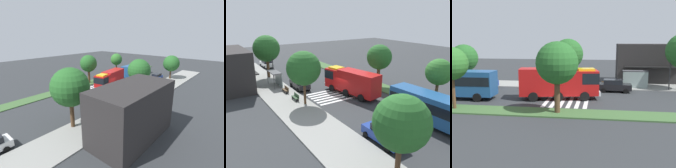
{
  "view_description": "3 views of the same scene",
  "coord_description": "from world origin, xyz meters",
  "views": [
    {
      "loc": [
        27.08,
        23.05,
        11.77
      ],
      "look_at": [
        0.45,
        0.51,
        1.29
      ],
      "focal_mm": 26.94,
      "sensor_mm": 36.0,
      "label": 1
    },
    {
      "loc": [
        -26.33,
        18.25,
        11.65
      ],
      "look_at": [
        0.51,
        0.7,
        1.62
      ],
      "focal_mm": 36.32,
      "sensor_mm": 36.0,
      "label": 2
    },
    {
      "loc": [
        4.25,
        -30.8,
        7.11
      ],
      "look_at": [
        -0.25,
        0.94,
        1.52
      ],
      "focal_mm": 41.34,
      "sensor_mm": 36.0,
      "label": 3
    }
  ],
  "objects": [
    {
      "name": "crosswalk",
      "position": [
        0.48,
        0.0,
        0.01
      ],
      "size": [
        4.95,
        10.01,
        0.01
      ],
      "color": "silver",
      "rests_on": "ground_plane"
    },
    {
      "name": "median_tree_west",
      "position": [
        0.23,
        -7.06,
        4.87
      ],
      "size": [
        4.04,
        4.04,
        6.8
      ],
      "color": "#513823",
      "rests_on": "median_strip"
    },
    {
      "name": "median_tree_far_west",
      "position": [
        -10.45,
        -7.06,
        4.68
      ],
      "size": [
        3.3,
        3.3,
        6.23
      ],
      "color": "#513823",
      "rests_on": "median_strip"
    },
    {
      "name": "sidewalk_tree_west",
      "position": [
        -0.46,
        6.56,
        4.96
      ],
      "size": [
        4.43,
        4.43,
        7.05
      ],
      "color": "#513823",
      "rests_on": "sidewalk"
    },
    {
      "name": "street_lamp",
      "position": [
        13.77,
        6.16,
        3.46
      ],
      "size": [
        0.36,
        0.36,
        5.55
      ],
      "color": "#2D2D30",
      "rests_on": "sidewalk"
    },
    {
      "name": "ground_plane",
      "position": [
        0.0,
        0.0,
        0.0
      ],
      "size": [
        120.0,
        120.0,
        0.0
      ],
      "primitive_type": "plane",
      "color": "#2D3033"
    },
    {
      "name": "sidewalk_tree_east",
      "position": [
        15.5,
        6.56,
        5.48
      ],
      "size": [
        4.84,
        4.84,
        7.79
      ],
      "color": "#513823",
      "rests_on": "sidewalk"
    },
    {
      "name": "parked_car_east",
      "position": [
        24.44,
        4.36,
        0.9
      ],
      "size": [
        4.71,
        2.08,
        1.76
      ],
      "rotation": [
        0.0,
        0.0,
        0.01
      ],
      "color": "silver",
      "rests_on": "ground_plane"
    },
    {
      "name": "sidewalk",
      "position": [
        0.0,
        8.22,
        0.07
      ],
      "size": [
        60.0,
        5.32,
        0.14
      ],
      "primitive_type": "cube",
      "color": "gray",
      "rests_on": "ground_plane"
    },
    {
      "name": "parked_car_west",
      "position": [
        -12.93,
        4.36,
        0.91
      ],
      "size": [
        4.49,
        2.06,
        1.77
      ],
      "rotation": [
        0.0,
        0.0,
        -0.01
      ],
      "color": "navy",
      "rests_on": "ground_plane"
    },
    {
      "name": "storefront_building",
      "position": [
        12.25,
        13.52,
        3.16
      ],
      "size": [
        10.58,
        6.09,
        6.33
      ],
      "color": "#282626",
      "rests_on": "ground_plane"
    },
    {
      "name": "parked_car_mid",
      "position": [
        6.18,
        4.36,
        0.88
      ],
      "size": [
        4.52,
        2.24,
        1.7
      ],
      "rotation": [
        0.0,
        0.0,
        -0.04
      ],
      "color": "black",
      "rests_on": "ground_plane"
    },
    {
      "name": "fire_truck",
      "position": [
        -0.33,
        -0.88,
        2.1
      ],
      "size": [
        9.74,
        4.08,
        3.72
      ],
      "rotation": [
        0.0,
        0.0,
        0.18
      ],
      "color": "#B71414",
      "rests_on": "ground_plane"
    },
    {
      "name": "bench_near_shelter",
      "position": [
        5.27,
        7.09,
        0.59
      ],
      "size": [
        1.6,
        0.5,
        0.9
      ],
      "color": "#4C3823",
      "rests_on": "sidewalk"
    },
    {
      "name": "median_strip",
      "position": [
        0.0,
        -7.06,
        0.07
      ],
      "size": [
        60.0,
        3.0,
        0.14
      ],
      "primitive_type": "cube",
      "color": "#3D6033",
      "rests_on": "ground_plane"
    },
    {
      "name": "sidewalk_tree_far_west",
      "position": [
        -16.67,
        6.56,
        4.21
      ],
      "size": [
        4.21,
        4.21,
        6.19
      ],
      "color": "#47301E",
      "rests_on": "sidewalk"
    },
    {
      "name": "transit_bus",
      "position": [
        -13.41,
        -2.5,
        2.03
      ],
      "size": [
        10.65,
        3.12,
        3.4
      ],
      "rotation": [
        0.0,
        0.0,
        3.17
      ],
      "color": "navy",
      "rests_on": "ground_plane"
    },
    {
      "name": "bus_stop_shelter",
      "position": [
        9.27,
        7.1,
        1.89
      ],
      "size": [
        3.5,
        1.4,
        2.46
      ],
      "color": "#4C4C51",
      "rests_on": "sidewalk"
    },
    {
      "name": "bench_west_of_shelter",
      "position": [
        1.5,
        7.09,
        0.59
      ],
      "size": [
        1.6,
        0.5,
        0.9
      ],
      "color": "#2D472D",
      "rests_on": "sidewalk"
    }
  ]
}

